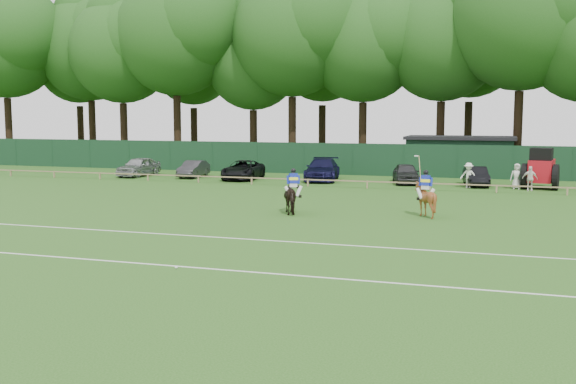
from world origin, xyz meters
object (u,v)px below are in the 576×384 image
at_px(sedan_grey, 193,169).
at_px(spectator_right, 517,176).
at_px(horse_dark, 293,197).
at_px(spectator_left, 469,175).
at_px(horse_chestnut, 425,199).
at_px(suv_black, 243,170).
at_px(hatch_grey, 406,173).
at_px(sedan_silver, 139,167).
at_px(estate_black, 476,176).
at_px(sedan_navy, 322,170).
at_px(tractor, 541,169).
at_px(spectator_mid, 530,179).
at_px(utility_shed, 460,155).
at_px(polo_ball, 176,267).

relative_size(sedan_grey, spectator_right, 2.33).
relative_size(horse_dark, spectator_left, 1.17).
bearing_deg(spectator_left, spectator_right, 8.72).
relative_size(horse_chestnut, suv_black, 0.33).
bearing_deg(spectator_left, sedan_grey, 179.57).
bearing_deg(sedan_grey, hatch_grey, -3.43).
height_order(sedan_grey, spectator_right, spectator_right).
height_order(sedan_silver, hatch_grey, sedan_silver).
height_order(hatch_grey, estate_black, hatch_grey).
distance_m(sedan_navy, spectator_left, 10.51).
bearing_deg(sedan_grey, estate_black, -3.97).
bearing_deg(horse_dark, estate_black, -143.78).
height_order(horse_dark, sedan_navy, horse_dark).
relative_size(estate_black, tractor, 1.15).
height_order(horse_dark, estate_black, horse_dark).
bearing_deg(estate_black, spectator_mid, -40.94).
relative_size(horse_chestnut, utility_shed, 0.19).
bearing_deg(estate_black, sedan_silver, 171.33).
xyz_separation_m(sedan_silver, spectator_right, (27.69, -0.45, 0.08)).
bearing_deg(spectator_mid, sedan_silver, 177.06).
distance_m(sedan_navy, polo_ball, 28.63).
bearing_deg(sedan_navy, sedan_silver, 175.53).
xyz_separation_m(sedan_navy, spectator_mid, (14.08, -2.37, -0.02)).
bearing_deg(horse_chestnut, hatch_grey, -71.97).
height_order(horse_chestnut, spectator_left, spectator_left).
height_order(horse_chestnut, hatch_grey, horse_chestnut).
height_order(estate_black, spectator_right, spectator_right).
relative_size(sedan_silver, spectator_right, 2.65).
bearing_deg(sedan_grey, sedan_navy, -0.93).
distance_m(suv_black, spectator_mid, 19.87).
relative_size(sedan_navy, estate_black, 1.40).
xyz_separation_m(polo_ball, tractor, (11.78, 27.64, 1.20)).
height_order(horse_dark, spectator_left, spectator_left).
xyz_separation_m(spectator_left, utility_shed, (-1.20, 9.74, 0.71)).
height_order(horse_chestnut, spectator_right, spectator_right).
relative_size(suv_black, spectator_left, 3.03).
distance_m(sedan_navy, spectator_right, 13.41).
relative_size(hatch_grey, estate_black, 1.05).
bearing_deg(suv_black, tractor, -5.23).
height_order(sedan_silver, estate_black, sedan_silver).
relative_size(horse_dark, suv_black, 0.39).
height_order(suv_black, tractor, tractor).
height_order(sedan_grey, sedan_navy, sedan_navy).
xyz_separation_m(sedan_grey, hatch_grey, (16.03, 0.33, 0.07)).
bearing_deg(hatch_grey, utility_shed, 55.47).
xyz_separation_m(sedan_silver, sedan_grey, (4.41, 0.51, -0.11)).
xyz_separation_m(sedan_navy, estate_black, (10.75, -0.41, -0.15)).
bearing_deg(sedan_navy, tractor, -12.19).
bearing_deg(spectator_right, horse_dark, -122.01).
xyz_separation_m(horse_dark, polo_ball, (0.08, -12.27, -0.77)).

